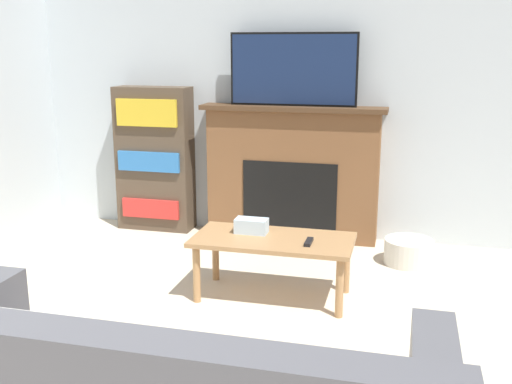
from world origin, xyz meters
TOP-DOWN VIEW (x-y plane):
  - wall_back at (0.00, 4.11)m, footprint 5.82×0.06m
  - fireplace at (-0.03, 3.97)m, footprint 1.60×0.28m
  - tv at (-0.03, 3.95)m, footprint 1.08×0.03m
  - coffee_table at (0.10, 2.64)m, footprint 1.07×0.53m
  - tissue_box at (-0.07, 2.71)m, footprint 0.22×0.12m
  - remote_control at (0.35, 2.58)m, footprint 0.04×0.15m
  - bookshelf at (-1.31, 3.94)m, footprint 0.69×0.29m
  - storage_basket at (0.99, 3.53)m, footprint 0.38×0.38m

SIDE VIEW (x-z plane):
  - storage_basket at x=0.99m, z-range 0.00..0.20m
  - coffee_table at x=0.10m, z-range 0.16..0.58m
  - remote_control at x=0.35m, z-range 0.42..0.45m
  - tissue_box at x=-0.07m, z-range 0.42..0.52m
  - fireplace at x=-0.03m, z-range 0.00..1.18m
  - bookshelf at x=-1.31m, z-range 0.00..1.32m
  - wall_back at x=0.00m, z-range 0.00..2.70m
  - tv at x=-0.03m, z-range 1.17..1.78m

